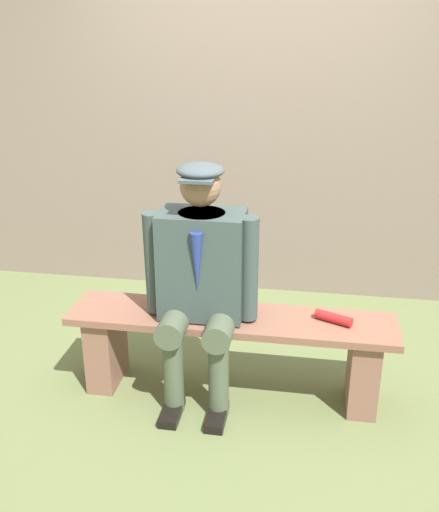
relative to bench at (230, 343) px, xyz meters
The scene contains 5 objects.
ground_plane 0.32m from the bench, ahead, with size 30.00×30.00×0.00m, color #606D41.
bench is the anchor object (origin of this frame).
seated_man 0.46m from the bench, 16.47° to the left, with size 0.61×0.53×1.34m.
rolled_magazine 0.59m from the bench, behind, with size 0.05×0.05×0.20m, color #B21E1E.
stadium_wall 1.83m from the bench, 90.00° to the right, with size 12.00×0.24×2.58m, color #7A6B5F.
Camera 1 is at (-0.41, 2.84, 2.00)m, focal length 41.25 mm.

